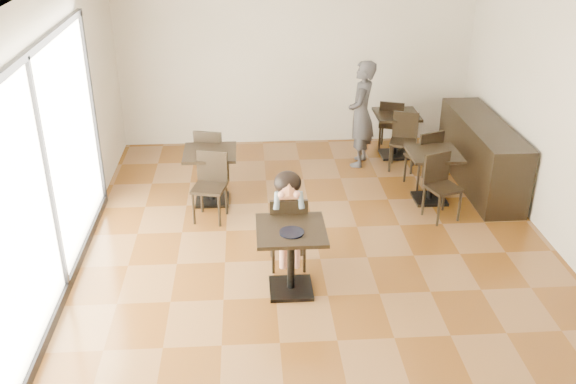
{
  "coord_description": "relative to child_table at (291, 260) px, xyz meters",
  "views": [
    {
      "loc": [
        -0.85,
        -6.71,
        4.21
      ],
      "look_at": [
        -0.41,
        -0.14,
        1.0
      ],
      "focal_mm": 40.0,
      "sensor_mm": 36.0,
      "label": 1
    }
  ],
  "objects": [
    {
      "name": "floor",
      "position": [
        0.41,
        0.64,
        -0.4
      ],
      "size": [
        6.0,
        8.0,
        0.01
      ],
      "primitive_type": "cube",
      "color": "brown",
      "rests_on": "ground"
    },
    {
      "name": "wall_back",
      "position": [
        0.41,
        4.64,
        1.2
      ],
      "size": [
        6.0,
        0.01,
        3.2
      ],
      "primitive_type": "cube",
      "color": "beige",
      "rests_on": "floor"
    },
    {
      "name": "wall_left",
      "position": [
        -2.59,
        0.64,
        1.2
      ],
      "size": [
        0.01,
        8.0,
        3.2
      ],
      "primitive_type": "cube",
      "color": "beige",
      "rests_on": "floor"
    },
    {
      "name": "storefront_window",
      "position": [
        -2.56,
        0.14,
        1.0
      ],
      "size": [
        0.04,
        4.5,
        2.6
      ],
      "primitive_type": "cube",
      "color": "white",
      "rests_on": "floor"
    },
    {
      "name": "child_table",
      "position": [
        0.0,
        0.0,
        0.0
      ],
      "size": [
        0.76,
        0.76,
        0.8
      ],
      "primitive_type": null,
      "color": "black",
      "rests_on": "floor"
    },
    {
      "name": "child_chair",
      "position": [
        0.0,
        0.55,
        0.08
      ],
      "size": [
        0.43,
        0.43,
        0.96
      ],
      "primitive_type": null,
      "rotation": [
        0.0,
        0.0,
        3.14
      ],
      "color": "black",
      "rests_on": "floor"
    },
    {
      "name": "child",
      "position": [
        0.0,
        0.55,
        0.21
      ],
      "size": [
        0.43,
        0.61,
        1.21
      ],
      "primitive_type": null,
      "color": "slate",
      "rests_on": "child_chair"
    },
    {
      "name": "plate",
      "position": [
        0.0,
        -0.1,
        0.41
      ],
      "size": [
        0.27,
        0.27,
        0.02
      ],
      "primitive_type": "cylinder",
      "color": "black",
      "rests_on": "child_table"
    },
    {
      "name": "pizza_slice",
      "position": [
        0.0,
        0.36,
        0.65
      ],
      "size": [
        0.28,
        0.22,
        0.06
      ],
      "primitive_type": null,
      "color": "tan",
      "rests_on": "child"
    },
    {
      "name": "adult_patron",
      "position": [
        1.37,
        3.55,
        0.46
      ],
      "size": [
        0.59,
        0.73,
        1.72
      ],
      "primitive_type": "imported",
      "rotation": [
        0.0,
        0.0,
        -1.91
      ],
      "color": "#3A3A3F",
      "rests_on": "floor"
    },
    {
      "name": "cafe_table_mid",
      "position": [
        2.18,
        2.15,
        -0.02
      ],
      "size": [
        0.92,
        0.92,
        0.75
      ],
      "primitive_type": null,
      "rotation": [
        0.0,
        0.0,
        0.36
      ],
      "color": "black",
      "rests_on": "floor"
    },
    {
      "name": "cafe_table_left",
      "position": [
        -0.98,
        2.33,
        -0.01
      ],
      "size": [
        0.89,
        0.89,
        0.78
      ],
      "primitive_type": null,
      "rotation": [
        0.0,
        0.0,
        -0.25
      ],
      "color": "black",
      "rests_on": "floor"
    },
    {
      "name": "cafe_table_back",
      "position": [
        2.02,
        3.85,
        -0.03
      ],
      "size": [
        0.9,
        0.9,
        0.75
      ],
      "primitive_type": null,
      "rotation": [
        0.0,
        0.0,
        -0.34
      ],
      "color": "black",
      "rests_on": "floor"
    },
    {
      "name": "chair_mid_a",
      "position": [
        2.18,
        2.7,
        0.05
      ],
      "size": [
        0.52,
        0.52,
        0.9
      ],
      "primitive_type": null,
      "rotation": [
        0.0,
        0.0,
        3.5
      ],
      "color": "black",
      "rests_on": "floor"
    },
    {
      "name": "chair_mid_b",
      "position": [
        2.18,
        1.6,
        0.05
      ],
      "size": [
        0.52,
        0.52,
        0.9
      ],
      "primitive_type": null,
      "rotation": [
        0.0,
        0.0,
        0.36
      ],
      "color": "black",
      "rests_on": "floor"
    },
    {
      "name": "chair_left_a",
      "position": [
        -0.98,
        2.88,
        0.07
      ],
      "size": [
        0.51,
        0.51,
        0.94
      ],
      "primitive_type": null,
      "rotation": [
        0.0,
        0.0,
        2.9
      ],
      "color": "black",
      "rests_on": "floor"
    },
    {
      "name": "chair_left_b",
      "position": [
        -0.98,
        1.78,
        0.07
      ],
      "size": [
        0.51,
        0.51,
        0.94
      ],
      "primitive_type": null,
      "rotation": [
        0.0,
        0.0,
        -0.25
      ],
      "color": "black",
      "rests_on": "floor"
    },
    {
      "name": "chair_back_a",
      "position": [
        2.02,
        4.14,
        0.05
      ],
      "size": [
        0.52,
        0.52,
        0.9
      ],
      "primitive_type": null,
      "rotation": [
        0.0,
        0.0,
        2.81
      ],
      "color": "black",
      "rests_on": "floor"
    },
    {
      "name": "chair_back_b",
      "position": [
        2.02,
        3.3,
        0.05
      ],
      "size": [
        0.52,
        0.52,
        0.9
      ],
      "primitive_type": null,
      "rotation": [
        0.0,
        0.0,
        -0.34
      ],
      "color": "black",
      "rests_on": "floor"
    },
    {
      "name": "service_counter",
      "position": [
        3.06,
        2.64,
        0.1
      ],
      "size": [
        0.6,
        2.4,
        1.0
      ],
      "primitive_type": "cube",
      "color": "black",
      "rests_on": "floor"
    }
  ]
}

